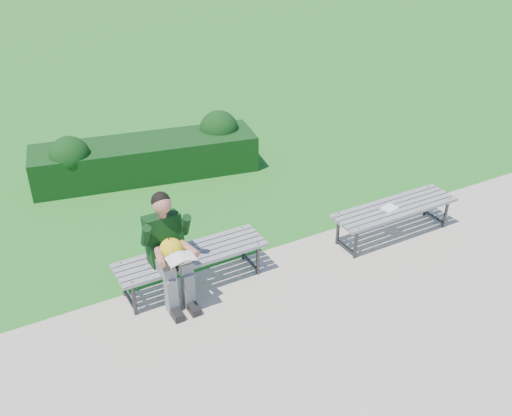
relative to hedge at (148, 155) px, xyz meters
name	(u,v)px	position (x,y,z in m)	size (l,w,h in m)	color
ground	(240,260)	(0.16, -2.92, -0.36)	(80.00, 80.00, 0.00)	#317C25
walkway	(318,342)	(0.16, -4.67, -0.35)	(30.00, 3.50, 0.02)	beige
hedge	(148,155)	(0.00, 0.00, 0.00)	(3.69, 1.56, 0.90)	#123711
bench_left	(192,257)	(-0.59, -3.13, 0.06)	(1.80, 0.50, 0.46)	gray
bench_right	(395,210)	(2.23, -3.43, 0.06)	(1.80, 0.50, 0.46)	gray
seated_boy	(169,247)	(-0.89, -3.23, 0.36)	(0.56, 0.76, 1.31)	slate
paper_sheet	(390,208)	(2.13, -3.43, 0.11)	(0.25, 0.21, 0.01)	white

